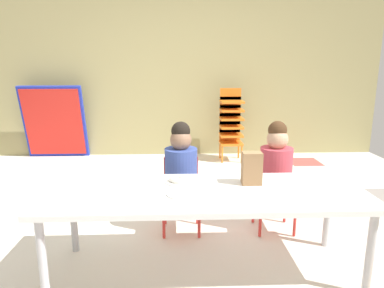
# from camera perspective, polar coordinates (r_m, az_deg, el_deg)

# --- Properties ---
(ground_plane) EXTENTS (6.10, 4.76, 0.02)m
(ground_plane) POSITION_cam_1_polar(r_m,az_deg,el_deg) (3.21, -1.71, -12.28)
(ground_plane) COLOR silver
(back_wall) EXTENTS (6.10, 0.10, 2.73)m
(back_wall) POSITION_cam_1_polar(r_m,az_deg,el_deg) (5.29, -2.19, 12.95)
(back_wall) COLOR tan
(back_wall) RESTS_ON ground_plane
(craft_table) EXTENTS (2.05, 0.71, 0.57)m
(craft_table) POSITION_cam_1_polar(r_m,az_deg,el_deg) (2.24, 2.29, -8.79)
(craft_table) COLOR white
(craft_table) RESTS_ON ground_plane
(seated_child_near_camera) EXTENTS (0.32, 0.32, 0.92)m
(seated_child_near_camera) POSITION_cam_1_polar(r_m,az_deg,el_deg) (2.77, -1.83, -3.86)
(seated_child_near_camera) COLOR red
(seated_child_near_camera) RESTS_ON ground_plane
(seated_child_middle_seat) EXTENTS (0.33, 0.33, 0.92)m
(seated_child_middle_seat) POSITION_cam_1_polar(r_m,az_deg,el_deg) (2.88, 13.71, -3.58)
(seated_child_middle_seat) COLOR red
(seated_child_middle_seat) RESTS_ON ground_plane
(kid_chair_orange_stack) EXTENTS (0.32, 0.30, 1.04)m
(kid_chair_orange_stack) POSITION_cam_1_polar(r_m,az_deg,el_deg) (4.99, 6.48, 3.82)
(kid_chair_orange_stack) COLOR orange
(kid_chair_orange_stack) RESTS_ON ground_plane
(folded_activity_table) EXTENTS (0.90, 0.29, 1.09)m
(folded_activity_table) POSITION_cam_1_polar(r_m,az_deg,el_deg) (5.47, -21.88, 3.34)
(folded_activity_table) COLOR #1E33BF
(folded_activity_table) RESTS_ON ground_plane
(paper_bag_brown) EXTENTS (0.13, 0.09, 0.22)m
(paper_bag_brown) POSITION_cam_1_polar(r_m,az_deg,el_deg) (2.34, 9.88, -3.99)
(paper_bag_brown) COLOR #9E754C
(paper_bag_brown) RESTS_ON craft_table
(paper_plate_near_edge) EXTENTS (0.18, 0.18, 0.01)m
(paper_plate_near_edge) POSITION_cam_1_polar(r_m,az_deg,el_deg) (2.37, -2.39, -6.26)
(paper_plate_near_edge) COLOR white
(paper_plate_near_edge) RESTS_ON craft_table
(paper_plate_center_table) EXTENTS (0.18, 0.18, 0.01)m
(paper_plate_center_table) POSITION_cam_1_polar(r_m,az_deg,el_deg) (2.15, -1.77, -8.31)
(paper_plate_center_table) COLOR white
(paper_plate_center_table) RESTS_ON craft_table
(donut_powdered_on_plate) EXTENTS (0.12, 0.12, 0.03)m
(donut_powdered_on_plate) POSITION_cam_1_polar(r_m,az_deg,el_deg) (2.36, -2.40, -5.78)
(donut_powdered_on_plate) COLOR white
(donut_powdered_on_plate) RESTS_ON craft_table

